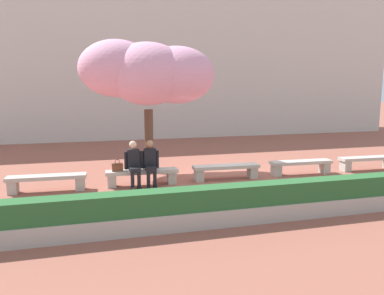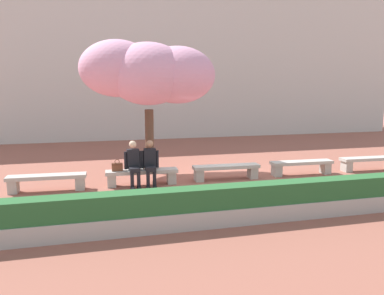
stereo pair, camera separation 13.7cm
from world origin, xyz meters
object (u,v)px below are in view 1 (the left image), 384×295
Objects in this scene: person_seated_left at (134,162)px; cherry_tree_main at (148,73)px; stone_bench_near_east at (301,165)px; person_seated_right at (150,161)px; stone_bench_west_end at (47,180)px; stone_bench_center at (226,169)px; stone_bench_east_end at (368,161)px; handbag at (117,167)px; stone_bench_near_west at (142,175)px.

cherry_tree_main is (0.74, 1.80, 2.53)m from person_seated_left.
stone_bench_near_east is 1.60× the size of person_seated_right.
stone_bench_west_end is 4.58m from cherry_tree_main.
stone_bench_center is 1.00× the size of stone_bench_east_end.
handbag is (-0.92, 0.07, -0.12)m from person_seated_right.
person_seated_right reaches higher than stone_bench_center.
stone_bench_near_west is at bearing -106.07° from cherry_tree_main.
stone_bench_west_end is 1.00× the size of stone_bench_center.
handbag reaches higher than stone_bench_east_end.
stone_bench_near_west is at bearing 167.16° from person_seated_right.
person_seated_left is (-2.80, -0.05, 0.39)m from stone_bench_center.
person_seated_right reaches higher than stone_bench_near_east.
stone_bench_west_end is at bearing -150.30° from cherry_tree_main.
handbag is at bearing 171.68° from person_seated_left.
stone_bench_center is 1.60× the size of person_seated_right.
stone_bench_near_west is 2.56m from stone_bench_center.
person_seated_right is (-7.44, -0.05, 0.39)m from stone_bench_east_end.
stone_bench_center is 3.98m from cherry_tree_main.
cherry_tree_main reaches higher than stone_bench_west_end.
cherry_tree_main reaches higher than stone_bench_near_east.
person_seated_right is 3.12m from cherry_tree_main.
person_seated_left is at bearing -8.32° from handbag.
stone_bench_near_east is at bearing 0.00° from stone_bench_center.
stone_bench_east_end is at bearing 0.00° from stone_bench_near_east.
stone_bench_west_end is 6.08× the size of handbag.
stone_bench_center is 0.47× the size of cherry_tree_main.
person_seated_right is (2.79, -0.05, 0.39)m from stone_bench_west_end.
person_seated_left is 0.30× the size of cherry_tree_main.
stone_bench_west_end is at bearing 180.00° from stone_bench_east_end.
stone_bench_center is at bearing 180.00° from stone_bench_near_east.
cherry_tree_main is (-7.17, 1.75, 2.92)m from stone_bench_east_end.
cherry_tree_main reaches higher than handbag.
person_seated_right is (0.23, -0.05, 0.39)m from stone_bench_near_west.
stone_bench_near_west is at bearing 180.00° from stone_bench_near_east.
stone_bench_near_east is 6.08× the size of handbag.
person_seated_left is (-7.91, -0.05, 0.39)m from stone_bench_east_end.
stone_bench_near_west is 3.44m from cherry_tree_main.
person_seated_right is at bearing -98.48° from cherry_tree_main.
cherry_tree_main reaches higher than stone_bench_east_end.
person_seated_left is 0.47m from person_seated_right.
stone_bench_west_end is 1.89m from handbag.
stone_bench_near_west is at bearing 180.00° from stone_bench_center.
person_seated_right is (0.47, 0.00, 0.00)m from person_seated_left.
cherry_tree_main is (3.06, 1.75, 2.92)m from stone_bench_west_end.
stone_bench_west_end and stone_bench_east_end have the same top height.
stone_bench_center is (5.12, 0.00, 0.00)m from stone_bench_west_end.
stone_bench_near_west is (2.56, 0.00, 0.00)m from stone_bench_west_end.
stone_bench_center is 3.26m from handbag.
stone_bench_west_end is at bearing 178.68° from person_seated_left.
stone_bench_west_end is 1.60× the size of person_seated_right.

